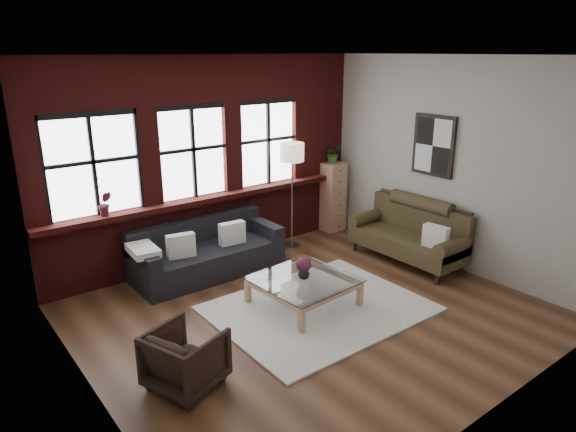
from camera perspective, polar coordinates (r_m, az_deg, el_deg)
floor at (r=6.79m, az=2.49°, el=-10.68°), size 5.50×5.50×0.00m
ceiling at (r=5.97m, az=2.92°, el=17.42°), size 5.50×5.50×0.00m
wall_back at (r=8.20m, az=-8.79°, el=6.10°), size 5.50×0.00×5.50m
wall_front at (r=4.68m, az=22.99°, el=-4.21°), size 5.50×0.00×5.50m
wall_left at (r=4.95m, az=-22.37°, el=-2.97°), size 0.00×5.00×5.00m
wall_right at (r=8.20m, az=17.54°, el=5.48°), size 0.00×5.00×5.00m
brick_backwall at (r=8.15m, az=-8.58°, el=6.03°), size 5.50×0.12×3.20m
sill_ledge at (r=8.20m, az=-8.09°, el=2.11°), size 5.50×0.30×0.08m
window_left at (r=7.43m, az=-20.85°, el=5.10°), size 1.38×0.10×1.50m
window_mid at (r=7.99m, az=-10.55°, el=6.79°), size 1.38×0.10×1.50m
window_right at (r=8.71m, az=-2.31°, el=7.99°), size 1.38×0.10×1.50m
wall_poster at (r=8.30m, az=15.88°, el=7.54°), size 0.05×0.74×0.94m
shag_rug at (r=6.87m, az=3.47°, el=-10.21°), size 2.68×2.11×0.03m
dark_sofa at (r=7.83m, az=-8.91°, el=-3.58°), size 2.25×0.91×0.81m
pillow_a at (r=7.48m, az=-11.82°, el=-3.24°), size 0.42×0.21×0.34m
pillow_b at (r=7.86m, az=-6.24°, el=-1.90°), size 0.41×0.17×0.34m
vintage_settee at (r=8.34m, az=13.11°, el=-1.71°), size 0.86×1.93×1.03m
pillow_settee at (r=7.91m, az=16.09°, el=-2.22°), size 0.19×0.39×0.34m
armchair at (r=5.43m, az=-11.31°, el=-15.24°), size 0.87×0.86×0.62m
coffee_table at (r=6.90m, az=1.74°, el=-8.42°), size 1.25×1.25×0.39m
vase at (r=6.79m, az=1.76°, el=-6.33°), size 0.18×0.18×0.16m
flowers at (r=6.74m, az=1.77°, el=-5.38°), size 0.20×0.20×0.20m
drawer_chest at (r=9.63m, az=4.88°, el=2.16°), size 0.40×0.40×1.29m
potted_plant_top at (r=9.44m, az=5.01°, el=6.94°), size 0.33×0.29×0.34m
floor_lamp at (r=8.63m, az=0.44°, el=2.68°), size 0.40×0.40×1.96m
sill_plant at (r=7.45m, az=-19.68°, el=1.31°), size 0.22×0.20×0.35m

